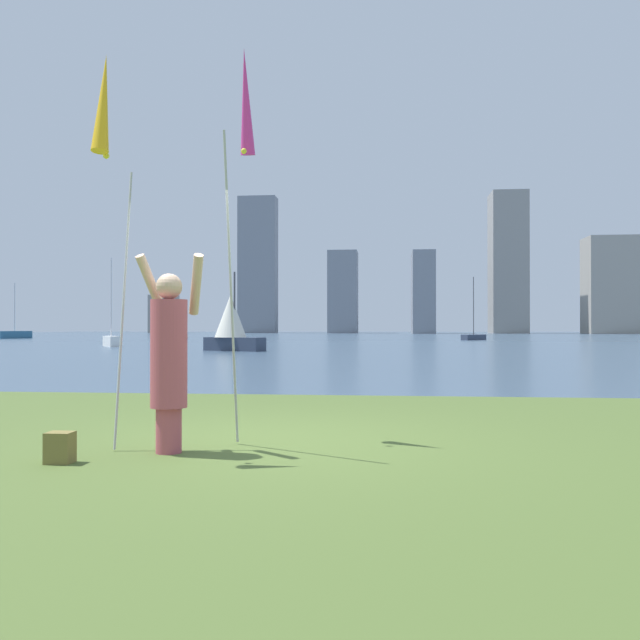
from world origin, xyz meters
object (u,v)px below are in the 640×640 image
at_px(sailboat_1, 175,324).
at_px(sailboat_5, 173,321).
at_px(sailboat_3, 14,334).
at_px(sailboat_2, 111,340).
at_px(kite_flag_right, 245,113).
at_px(kite_flag_left, 104,116).
at_px(sailboat_8, 474,336).
at_px(bag, 60,448).
at_px(sailboat_4, 232,323).
at_px(person, 169,354).

bearing_deg(sailboat_1, sailboat_5, 109.27).
bearing_deg(sailboat_3, sailboat_2, -49.72).
relative_size(sailboat_2, sailboat_5, 1.15).
bearing_deg(kite_flag_right, kite_flag_left, -134.78).
xyz_separation_m(kite_flag_right, sailboat_5, (-18.56, 54.31, -1.90)).
bearing_deg(sailboat_1, sailboat_8, 3.77).
xyz_separation_m(bag, sailboat_8, (9.92, 50.82, 0.16)).
bearing_deg(sailboat_3, bag, -59.43).
distance_m(kite_flag_right, sailboat_1, 50.48).
relative_size(kite_flag_right, sailboat_3, 0.81).
height_order(kite_flag_right, bag, kite_flag_right).
relative_size(kite_flag_left, sailboat_1, 0.99).
bearing_deg(sailboat_4, sailboat_3, 134.43).
xyz_separation_m(sailboat_3, sailboat_8, (41.33, -2.34, -0.10)).
relative_size(sailboat_1, sailboat_3, 0.73).
xyz_separation_m(sailboat_4, sailboat_5, (-12.69, 30.01, 0.30)).
height_order(kite_flag_left, sailboat_3, sailboat_3).
height_order(sailboat_1, sailboat_5, sailboat_5).
relative_size(kite_flag_right, sailboat_4, 1.11).
bearing_deg(sailboat_4, sailboat_8, 60.04).
relative_size(person, sailboat_5, 0.43).
xyz_separation_m(kite_flag_left, kite_flag_right, (1.09, 1.10, 0.35)).
bearing_deg(sailboat_1, kite_flag_right, -71.19).
height_order(kite_flag_right, sailboat_5, sailboat_5).
bearing_deg(sailboat_2, kite_flag_right, -64.56).
relative_size(bag, sailboat_2, 0.05).
xyz_separation_m(sailboat_2, sailboat_4, (8.30, -5.51, 0.94)).
distance_m(sailboat_2, sailboat_3, 28.72).
bearing_deg(sailboat_4, kite_flag_left, -79.34).
relative_size(person, sailboat_2, 0.38).
distance_m(sailboat_1, sailboat_2, 18.08).
relative_size(sailboat_1, sailboat_4, 1.01).
distance_m(sailboat_3, sailboat_5, 14.48).
bearing_deg(sailboat_2, bag, -67.67).
height_order(person, sailboat_2, sailboat_2).
xyz_separation_m(sailboat_5, sailboat_8, (27.14, -4.93, -1.30)).
height_order(kite_flag_right, sailboat_2, sailboat_2).
height_order(bag, sailboat_1, sailboat_1).
height_order(bag, sailboat_5, sailboat_5).
distance_m(person, sailboat_3, 61.67).
bearing_deg(sailboat_2, sailboat_4, -33.55).
distance_m(sailboat_1, sailboat_5, 6.97).
bearing_deg(sailboat_4, kite_flag_right, -76.41).
bearing_deg(sailboat_1, sailboat_2, -83.37).
xyz_separation_m(kite_flag_right, sailboat_8, (8.58, 49.38, -3.20)).
bearing_deg(sailboat_8, kite_flag_right, -99.86).
xyz_separation_m(kite_flag_right, sailboat_4, (-5.87, 24.30, -2.20)).
xyz_separation_m(person, sailboat_4, (-5.33, 25.17, 0.37)).
xyz_separation_m(kite_flag_left, sailboat_5, (-17.47, 55.41, -1.55)).
height_order(sailboat_2, sailboat_4, sailboat_2).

